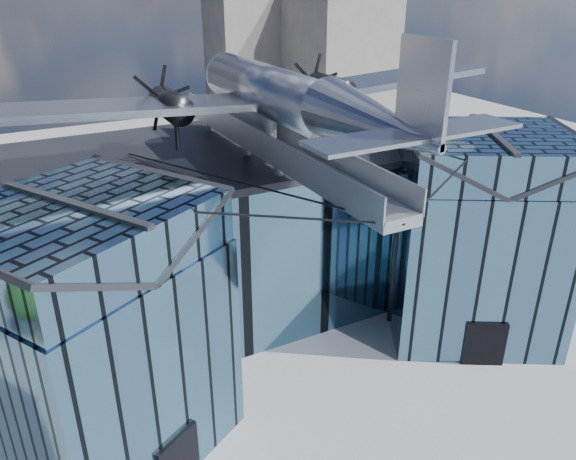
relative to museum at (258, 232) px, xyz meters
name	(u,v)px	position (x,y,z in m)	size (l,w,h in m)	color
ground_plane	(305,363)	(0.00, -5.82, -5.54)	(120.00, 120.00, 0.00)	gray
museum	(258,232)	(0.00, 0.00, 0.00)	(32.88, 24.50, 17.60)	#436B8A
bg_towers	(111,57)	(1.45, 44.67, 4.47)	(77.00, 24.50, 26.00)	slate
tree_side_e	(502,179)	(23.85, 3.35, -1.71)	(4.13, 4.13, 5.66)	#372416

